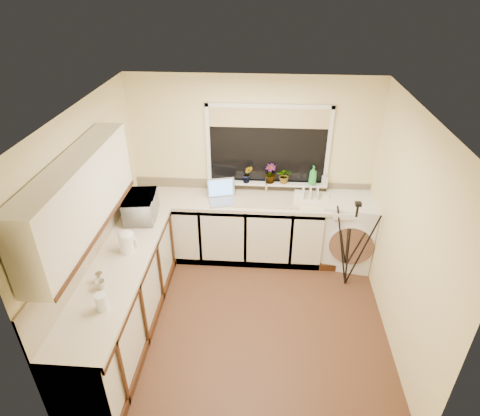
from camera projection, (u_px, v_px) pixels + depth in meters
name	position (u px, v px, depth m)	size (l,w,h in m)	color
floor	(245.00, 316.00, 4.82)	(3.20, 3.20, 0.00)	#533321
ceiling	(246.00, 112.00, 3.57)	(3.20, 3.20, 0.00)	white
wall_back	(252.00, 167.00, 5.48)	(3.20, 3.20, 0.00)	beige
wall_front	(233.00, 346.00, 2.90)	(3.20, 3.20, 0.00)	beige
wall_left	(93.00, 223.00, 4.29)	(3.00, 3.00, 0.00)	beige
wall_right	(405.00, 236.00, 4.09)	(3.00, 3.00, 0.00)	beige
base_cabinet_back	(227.00, 228.00, 5.65)	(2.55, 0.60, 0.86)	silver
base_cabinet_left	(123.00, 301.00, 4.42)	(0.54, 2.40, 0.86)	silver
worktop_back	(251.00, 201.00, 5.40)	(3.20, 0.60, 0.04)	beige
worktop_left	(117.00, 269.00, 4.19)	(0.60, 2.40, 0.04)	beige
upper_cabinet	(80.00, 197.00, 3.60)	(0.28, 1.90, 0.70)	silver
splashback_left	(85.00, 248.00, 4.08)	(0.02, 2.40, 0.45)	beige
splashback_back	(252.00, 185.00, 5.60)	(3.20, 0.02, 0.14)	beige
window_glass	(268.00, 145.00, 5.29)	(1.50, 0.02, 1.00)	black
window_blind	(269.00, 118.00, 5.08)	(1.50, 0.02, 0.25)	tan
windowsill	(266.00, 183.00, 5.50)	(1.60, 0.14, 0.03)	white
sink	(266.00, 199.00, 5.37)	(0.82, 0.46, 0.03)	tan
faucet	(266.00, 186.00, 5.47)	(0.03, 0.03, 0.24)	silver
washing_machine	(347.00, 230.00, 5.53)	(0.67, 0.65, 0.96)	silver
laptop	(222.00, 195.00, 5.35)	(0.43, 0.41, 0.26)	#96979D
kettle	(127.00, 243.00, 4.36)	(0.16, 0.16, 0.22)	white
dish_rack	(311.00, 199.00, 5.33)	(0.45, 0.34, 0.07)	white
tripod	(351.00, 245.00, 5.01)	(0.60, 0.60, 1.21)	black
glass_jug	(102.00, 302.00, 3.63)	(0.11, 0.11, 0.16)	white
steel_jar	(99.00, 277.00, 3.96)	(0.07, 0.07, 0.10)	silver
microwave	(141.00, 207.00, 4.94)	(0.53, 0.36, 0.29)	white
plant_b	(247.00, 174.00, 5.42)	(0.14, 0.11, 0.25)	#999999
plant_c	(270.00, 174.00, 5.42)	(0.15, 0.15, 0.26)	#999999
plant_d	(285.00, 176.00, 5.42)	(0.19, 0.17, 0.21)	#999999
soap_bottle_green	(313.00, 175.00, 5.36)	(0.10, 0.10, 0.27)	green
soap_bottle_clear	(325.00, 179.00, 5.39)	(0.08, 0.08, 0.17)	#999999
cup_back	(325.00, 197.00, 5.34)	(0.12, 0.12, 0.09)	silver
cup_left	(101.00, 285.00, 3.88)	(0.10, 0.10, 0.09)	beige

